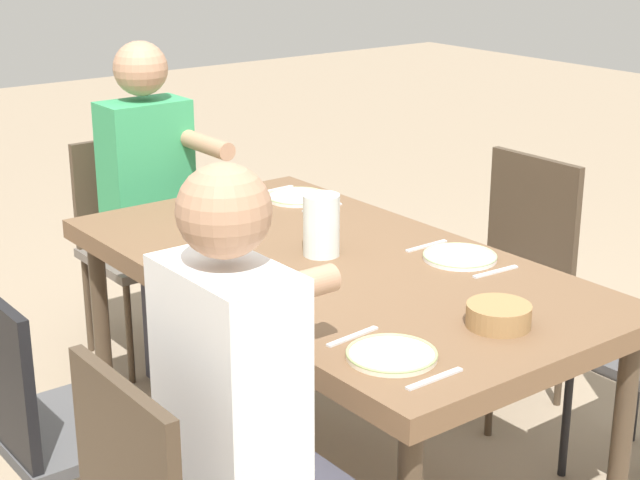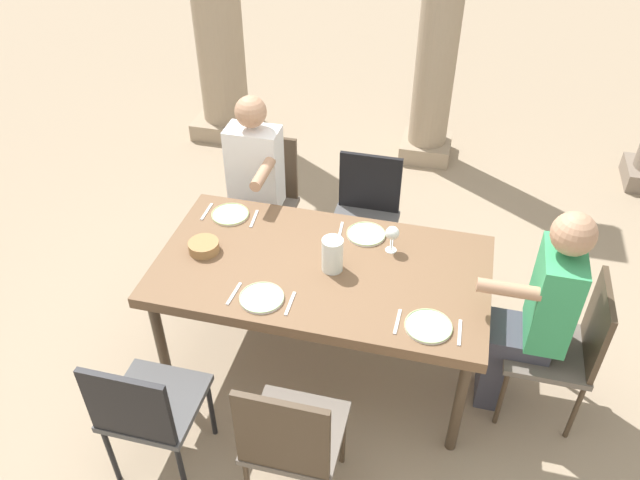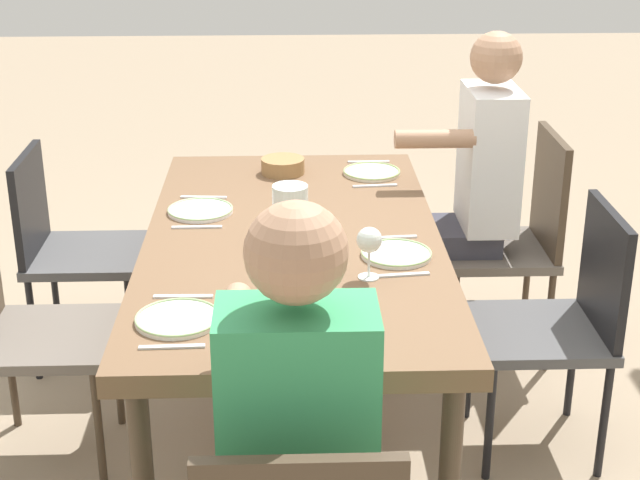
% 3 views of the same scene
% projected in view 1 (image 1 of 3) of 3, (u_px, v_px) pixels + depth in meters
% --- Properties ---
extents(ground_plane, '(16.00, 16.00, 0.00)m').
position_uv_depth(ground_plane, '(330.00, 479.00, 3.34)').
color(ground_plane, gray).
extents(dining_table, '(1.80, 0.98, 0.78)m').
position_uv_depth(dining_table, '(331.00, 280.00, 3.11)').
color(dining_table, brown).
rests_on(dining_table, ground).
extents(chair_mid_north, '(0.44, 0.44, 0.88)m').
position_uv_depth(chair_mid_north, '(49.00, 413.00, 2.71)').
color(chair_mid_north, '#4F4F50').
rests_on(chair_mid_north, ground).
extents(chair_mid_south, '(0.44, 0.44, 0.94)m').
position_uv_depth(chair_mid_south, '(509.00, 266.00, 3.75)').
color(chair_mid_south, '#6A6158').
rests_on(chair_mid_south, ground).
extents(chair_head_east, '(0.44, 0.44, 0.91)m').
position_uv_depth(chair_head_east, '(136.00, 234.00, 4.17)').
color(chair_head_east, '#6A6158').
rests_on(chair_head_east, ground).
extents(diner_woman_green, '(0.50, 0.35, 1.33)m').
position_uv_depth(diner_woman_green, '(156.00, 199.00, 3.97)').
color(diner_woman_green, '#3F3F4C').
rests_on(diner_woman_green, ground).
extents(diner_man_white, '(0.35, 0.49, 1.33)m').
position_uv_depth(diner_man_white, '(254.00, 431.00, 2.22)').
color(diner_man_white, '#3F3F4C').
rests_on(diner_man_white, ground).
extents(plate_0, '(0.22, 0.22, 0.02)m').
position_uv_depth(plate_0, '(392.00, 354.00, 2.42)').
color(plate_0, silver).
rests_on(plate_0, dining_table).
extents(fork_0, '(0.02, 0.17, 0.01)m').
position_uv_depth(fork_0, '(434.00, 379.00, 2.31)').
color(fork_0, silver).
rests_on(fork_0, dining_table).
extents(spoon_0, '(0.03, 0.17, 0.01)m').
position_uv_depth(spoon_0, '(353.00, 337.00, 2.54)').
color(spoon_0, silver).
rests_on(spoon_0, dining_table).
extents(plate_1, '(0.23, 0.23, 0.02)m').
position_uv_depth(plate_1, '(460.00, 257.00, 3.10)').
color(plate_1, white).
rests_on(plate_1, dining_table).
extents(fork_1, '(0.03, 0.17, 0.01)m').
position_uv_depth(fork_1, '(496.00, 272.00, 2.99)').
color(fork_1, silver).
rests_on(fork_1, dining_table).
extents(spoon_1, '(0.02, 0.17, 0.01)m').
position_uv_depth(spoon_1, '(427.00, 246.00, 3.21)').
color(spoon_1, silver).
rests_on(spoon_1, dining_table).
extents(plate_2, '(0.22, 0.22, 0.02)m').
position_uv_depth(plate_2, '(211.00, 263.00, 3.04)').
color(plate_2, white).
rests_on(plate_2, dining_table).
extents(wine_glass_2, '(0.08, 0.08, 0.16)m').
position_uv_depth(wine_glass_2, '(210.00, 211.00, 3.18)').
color(wine_glass_2, white).
rests_on(wine_glass_2, dining_table).
extents(fork_2, '(0.03, 0.17, 0.01)m').
position_uv_depth(fork_2, '(238.00, 279.00, 2.93)').
color(fork_2, silver).
rests_on(fork_2, dining_table).
extents(spoon_2, '(0.03, 0.17, 0.01)m').
position_uv_depth(spoon_2, '(186.00, 252.00, 3.15)').
color(spoon_2, silver).
rests_on(spoon_2, dining_table).
extents(plate_3, '(0.23, 0.23, 0.02)m').
position_uv_depth(plate_3, '(298.00, 197.00, 3.73)').
color(plate_3, white).
rests_on(plate_3, dining_table).
extents(fork_3, '(0.02, 0.17, 0.01)m').
position_uv_depth(fork_3, '(322.00, 208.00, 3.62)').
color(fork_3, silver).
rests_on(fork_3, dining_table).
extents(spoon_3, '(0.02, 0.17, 0.01)m').
position_uv_depth(spoon_3, '(275.00, 190.00, 3.84)').
color(spoon_3, silver).
rests_on(spoon_3, dining_table).
extents(water_pitcher, '(0.12, 0.12, 0.20)m').
position_uv_depth(water_pitcher, '(321.00, 228.00, 3.11)').
color(water_pitcher, white).
rests_on(water_pitcher, dining_table).
extents(bread_basket, '(0.17, 0.17, 0.06)m').
position_uv_depth(bread_basket, '(499.00, 315.00, 2.60)').
color(bread_basket, '#9E7547').
rests_on(bread_basket, dining_table).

